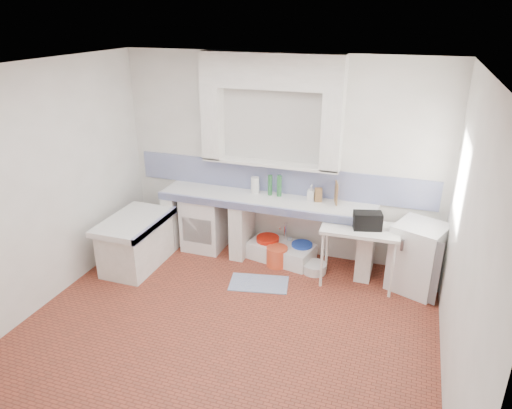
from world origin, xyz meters
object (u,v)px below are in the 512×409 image
(stove, at_px, (205,222))
(sink, at_px, (281,252))
(side_table, at_px, (358,255))
(fridge, at_px, (418,257))

(stove, height_order, sink, stove)
(side_table, xyz_separation_m, fridge, (0.72, 0.13, 0.04))
(stove, xyz_separation_m, side_table, (2.27, -0.29, -0.00))
(sink, xyz_separation_m, fridge, (1.81, -0.15, 0.33))
(fridge, bearing_deg, side_table, -148.48)
(sink, relative_size, fridge, 1.02)
(side_table, bearing_deg, sink, 163.46)
(sink, bearing_deg, fridge, 6.84)
(stove, xyz_separation_m, fridge, (2.98, -0.16, 0.04))
(sink, relative_size, side_table, 0.94)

